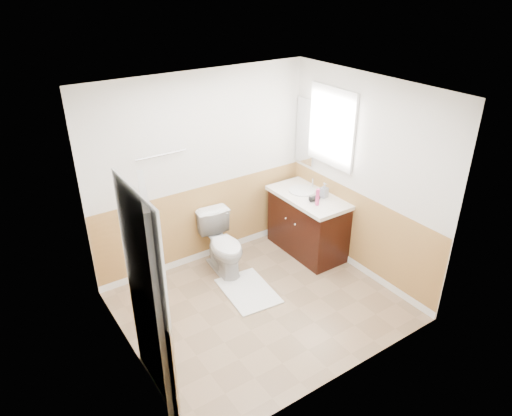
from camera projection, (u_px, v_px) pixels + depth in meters
floor at (261, 305)px, 5.49m from camera, size 3.00×3.00×0.00m
ceiling at (262, 92)px, 4.34m from camera, size 3.00×3.00×0.00m
wall_back at (203, 171)px, 5.87m from camera, size 3.00×0.00×3.00m
wall_front at (349, 270)px, 3.96m from camera, size 3.00×0.00×3.00m
wall_left at (123, 255)px, 4.17m from camera, size 0.00×3.00×3.00m
wall_right at (363, 179)px, 5.66m from camera, size 0.00×3.00×3.00m
wainscot_back at (206, 224)px, 6.21m from camera, size 3.00×0.00×3.00m
wainscot_front at (340, 337)px, 4.31m from camera, size 3.00×0.00×3.00m
wainscot_left at (134, 320)px, 4.52m from camera, size 0.00×2.60×2.60m
wainscot_right at (357, 233)px, 6.00m from camera, size 0.00×2.60×2.60m
toilet at (223, 244)px, 5.97m from camera, size 0.50×0.79×0.77m
bath_mat at (248, 291)px, 5.71m from camera, size 0.62×0.85×0.02m
vanity_cabinet at (308, 225)px, 6.38m from camera, size 0.55×1.10×0.80m
vanity_knob_left at (295, 224)px, 6.09m from camera, size 0.03×0.03×0.03m
vanity_knob_right at (286, 218)px, 6.23m from camera, size 0.03×0.03×0.03m
countertop at (309, 197)px, 6.18m from camera, size 0.60×1.15×0.05m
sink_basin at (302, 191)px, 6.28m from camera, size 0.36×0.36×0.02m
faucet at (313, 183)px, 6.34m from camera, size 0.02×0.02×0.14m
lotion_bottle at (318, 197)px, 5.87m from camera, size 0.05×0.05×0.22m
soap_dispenser at (324, 190)px, 6.08m from camera, size 0.10×0.10×0.20m
hair_dryer_body at (315, 198)px, 6.01m from camera, size 0.14×0.07×0.07m
hair_dryer_handle at (310, 199)px, 6.06m from camera, size 0.03×0.03×0.07m
mirror_panel at (305, 132)px, 6.32m from camera, size 0.02×0.35×0.90m
window_frame at (332, 127)px, 5.85m from camera, size 0.04×0.80×1.00m
window_glass at (333, 127)px, 5.86m from camera, size 0.01×0.70×0.90m
door at (156, 298)px, 3.99m from camera, size 0.29×0.78×2.04m
door_frame at (148, 300)px, 3.95m from camera, size 0.02×0.92×2.10m
door_knob at (149, 283)px, 4.30m from camera, size 0.06×0.06×0.06m
towel_bar at (161, 155)px, 5.40m from camera, size 0.62×0.02×0.02m
tp_holder_bar at (201, 214)px, 6.02m from camera, size 0.14×0.02×0.02m
tp_roll at (201, 214)px, 6.02m from camera, size 0.10×0.11×0.11m
tp_sheet at (201, 222)px, 6.07m from camera, size 0.10×0.01×0.16m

